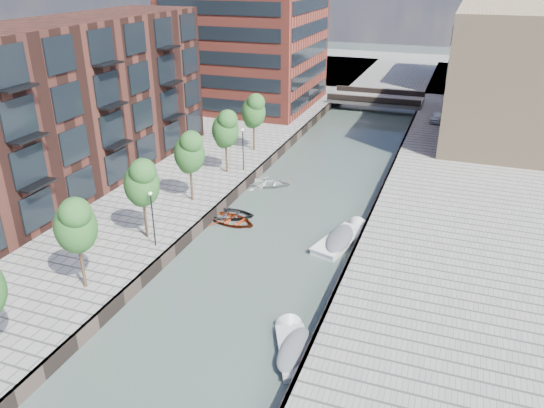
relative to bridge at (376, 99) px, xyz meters
The scene contains 23 objects.
water 32.03m from the bridge, 90.00° to the right, with size 300.00×300.00×0.00m, color #38473F.
quay_left 48.17m from the bridge, 138.37° to the right, with size 60.00×140.00×1.00m, color gray.
quay_right 35.79m from the bridge, 63.43° to the right, with size 20.00×140.00×1.00m, color gray.
quay_wall_left 32.59m from the bridge, 100.79° to the right, with size 0.25×140.00×1.00m, color #332823.
quay_wall_right 32.59m from the bridge, 79.21° to the right, with size 0.25×140.00×1.00m, color #332823.
far_closure 28.01m from the bridge, 90.00° to the left, with size 80.00×40.00×1.00m, color gray.
apartment_block 46.99m from the bridge, 115.46° to the right, with size 8.00×38.00×14.00m, color black.
tan_block_near 19.99m from the bridge, 32.01° to the right, with size 12.00×25.00×14.00m, color tan.
tan_block_far 23.87m from the bridge, 45.00° to the left, with size 12.00×20.00×16.00m, color tan.
bridge is the anchor object (origin of this frame).
tree_2 54.81m from the bridge, 98.95° to the right, with size 2.50×2.50×5.95m.
tree_3 47.92m from the bridge, 100.25° to the right, with size 2.50×2.50×5.95m.
tree_4 41.08m from the bridge, 102.00° to the right, with size 2.50×2.50×5.95m.
tree_5 34.30m from the bridge, 104.44° to the right, with size 2.50×2.50×5.95m.
tree_6 27.63m from the bridge, 108.10° to the right, with size 2.50×2.50×5.95m.
lamp_1 48.58m from the bridge, 98.53° to the right, with size 0.24×0.24×4.12m.
lamp_2 32.87m from the bridge, 102.68° to the right, with size 0.24×0.24×4.12m.
sloop_2 41.31m from the bridge, 96.21° to the right, with size 3.03×4.24×0.88m, color maroon.
sloop_3 33.03m from the bridge, 97.89° to the right, with size 3.18×4.45×0.92m, color beige.
sloop_4 40.46m from the bridge, 97.31° to the right, with size 3.10×4.33×0.90m, color black.
motorboat_1 54.34m from the bridge, 84.72° to the right, with size 3.41×4.91×1.56m.
motorboat_4 41.35m from the bridge, 83.43° to the right, with size 3.43×6.06×1.91m.
car 12.05m from the bridge, 40.87° to the right, with size 1.54×3.83×1.30m, color silver.
Camera 1 is at (11.80, -4.05, 19.18)m, focal length 35.00 mm.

